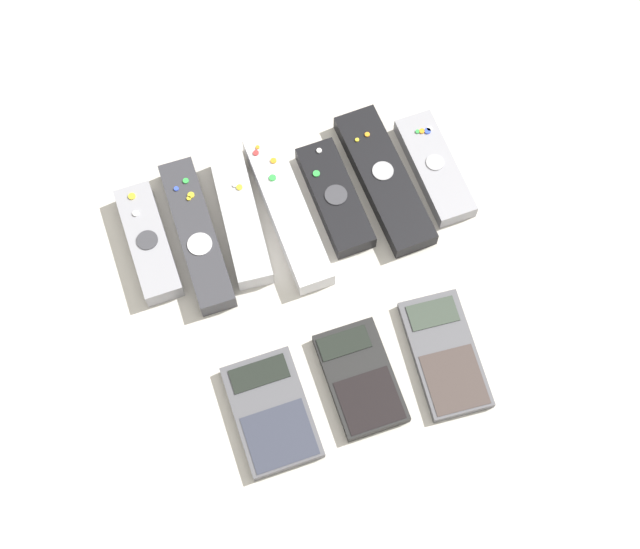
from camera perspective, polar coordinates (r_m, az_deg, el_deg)
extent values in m
plane|color=beige|center=(1.08, 0.58, -1.97)|extent=(3.00, 3.00, 0.00)
cube|color=gray|center=(1.12, -10.92, 2.01)|extent=(0.05, 0.16, 0.03)
cylinder|color=#38383D|center=(1.10, -11.00, 2.18)|extent=(0.03, 0.03, 0.00)
cylinder|color=yellow|center=(1.13, -11.95, 4.92)|extent=(0.01, 0.01, 0.00)
cylinder|color=silver|center=(1.12, -11.71, 3.85)|extent=(0.01, 0.01, 0.00)
cube|color=#333338|center=(1.11, -7.89, 2.54)|extent=(0.05, 0.20, 0.03)
cylinder|color=silver|center=(1.09, -7.71, 1.95)|extent=(0.03, 0.03, 0.00)
cylinder|color=blue|center=(1.13, -9.18, 5.44)|extent=(0.01, 0.01, 0.00)
cylinder|color=yellow|center=(1.12, -8.39, 4.84)|extent=(0.01, 0.01, 0.00)
cylinder|color=green|center=(1.13, -8.59, 5.95)|extent=(0.01, 0.01, 0.00)
cylinder|color=yellow|center=(1.12, -8.26, 5.05)|extent=(0.01, 0.01, 0.00)
cube|color=#B7B7BC|center=(1.11, -5.09, 3.60)|extent=(0.05, 0.18, 0.03)
cylinder|color=silver|center=(1.12, -5.47, 5.71)|extent=(0.01, 0.01, 0.00)
cylinder|color=yellow|center=(1.12, -5.18, 5.58)|extent=(0.01, 0.01, 0.00)
cube|color=silver|center=(1.12, -2.10, 4.14)|extent=(0.05, 0.22, 0.03)
cylinder|color=red|center=(1.14, -4.12, 7.77)|extent=(0.01, 0.01, 0.00)
cylinder|color=orange|center=(1.13, -2.99, 7.29)|extent=(0.01, 0.01, 0.00)
cylinder|color=green|center=(1.12, -3.06, 6.20)|extent=(0.01, 0.01, 0.00)
cylinder|color=orange|center=(1.14, -4.01, 8.13)|extent=(0.01, 0.01, 0.00)
cube|color=black|center=(1.13, 0.96, 4.96)|extent=(0.06, 0.16, 0.02)
cylinder|color=#38383D|center=(1.11, 1.03, 5.12)|extent=(0.03, 0.03, 0.00)
cylinder|color=green|center=(1.13, -0.23, 6.47)|extent=(0.01, 0.01, 0.00)
cylinder|color=silver|center=(1.14, -0.06, 7.94)|extent=(0.01, 0.01, 0.00)
cube|color=black|center=(1.14, 4.13, 6.08)|extent=(0.07, 0.21, 0.02)
cylinder|color=#99999E|center=(1.13, 4.05, 6.64)|extent=(0.03, 0.03, 0.00)
cylinder|color=yellow|center=(1.15, 2.39, 8.61)|extent=(0.01, 0.01, 0.00)
cylinder|color=orange|center=(1.16, 3.04, 8.94)|extent=(0.01, 0.01, 0.00)
cube|color=gray|center=(1.16, 7.35, 6.78)|extent=(0.06, 0.16, 0.02)
cylinder|color=#99999E|center=(1.15, 7.39, 7.14)|extent=(0.02, 0.02, 0.00)
cylinder|color=silver|center=(1.17, 7.02, 9.24)|extent=(0.01, 0.01, 0.00)
cylinder|color=green|center=(1.17, 6.26, 9.08)|extent=(0.01, 0.01, 0.00)
cylinder|color=blue|center=(1.17, 6.90, 9.11)|extent=(0.01, 0.01, 0.00)
cylinder|color=orange|center=(1.17, 6.54, 9.11)|extent=(0.01, 0.01, 0.00)
cube|color=#4C4C51|center=(1.03, -3.12, -8.79)|extent=(0.09, 0.14, 0.01)
cube|color=black|center=(1.04, -3.91, -6.35)|extent=(0.07, 0.03, 0.00)
cube|color=#2E313F|center=(1.02, -2.60, -10.28)|extent=(0.08, 0.07, 0.00)
cube|color=black|center=(1.04, 2.60, -6.66)|extent=(0.08, 0.13, 0.02)
cube|color=black|center=(1.04, 1.81, -4.33)|extent=(0.06, 0.03, 0.00)
cube|color=black|center=(1.03, 3.19, -8.04)|extent=(0.07, 0.07, 0.00)
cube|color=#4C4C51|center=(1.06, 8.00, -5.08)|extent=(0.08, 0.15, 0.01)
cube|color=#333D33|center=(1.07, 7.23, -2.49)|extent=(0.06, 0.04, 0.00)
cube|color=#3B312D|center=(1.05, 8.61, -6.68)|extent=(0.07, 0.08, 0.00)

